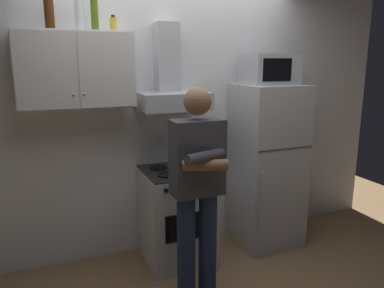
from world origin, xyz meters
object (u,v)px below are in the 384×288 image
object	(u,v)px
upper_cabinet	(75,70)
person_standing	(198,188)
range_hood	(171,86)
bottle_vodka_clear	(79,9)
refrigerator	(266,166)
bottle_rum_dark	(49,10)
microwave	(270,69)
stove_oven	(177,215)
cooking_pot	(195,165)
bottle_spice_jar	(113,24)
bottle_olive_oil	(95,15)

from	to	relation	value
upper_cabinet	person_standing	distance (m)	1.35
range_hood	bottle_vodka_clear	xyz separation A→B (m)	(-0.74, 0.01, 0.61)
range_hood	refrigerator	distance (m)	1.25
bottle_rum_dark	range_hood	bearing A→B (deg)	-0.97
microwave	stove_oven	bearing A→B (deg)	-178.85
upper_cabinet	microwave	distance (m)	1.75
person_standing	bottle_rum_dark	world-z (taller)	bottle_rum_dark
cooking_pot	bottle_rum_dark	size ratio (longest dim) A/B	0.93
range_hood	cooking_pot	world-z (taller)	range_hood
upper_cabinet	bottle_rum_dark	size ratio (longest dim) A/B	2.89
person_standing	range_hood	bearing A→B (deg)	86.09
stove_oven	bottle_vodka_clear	world-z (taller)	bottle_vodka_clear
bottle_spice_jar	bottle_rum_dark	distance (m)	0.49
microwave	bottle_vodka_clear	size ratio (longest dim) A/B	1.44
upper_cabinet	bottle_vodka_clear	world-z (taller)	bottle_vodka_clear
person_standing	bottle_vodka_clear	distance (m)	1.65
refrigerator	cooking_pot	world-z (taller)	refrigerator
bottle_olive_oil	bottle_spice_jar	size ratio (longest dim) A/B	2.05
bottle_vodka_clear	range_hood	bearing A→B (deg)	-0.53
bottle_olive_oil	cooking_pot	bearing A→B (deg)	-19.03
upper_cabinet	bottle_vodka_clear	size ratio (longest dim) A/B	2.69
microwave	bottle_olive_oil	bearing A→B (deg)	175.56
range_hood	bottle_rum_dark	xyz separation A→B (m)	(-0.96, 0.02, 0.60)
bottle_olive_oil	bottle_spice_jar	bearing A→B (deg)	-1.82
stove_oven	refrigerator	world-z (taller)	refrigerator
cooking_pot	bottle_spice_jar	size ratio (longest dim) A/B	2.24
stove_oven	refrigerator	bearing A→B (deg)	0.04
range_hood	bottle_spice_jar	world-z (taller)	bottle_spice_jar
cooking_pot	bottle_olive_oil	bearing A→B (deg)	160.97
range_hood	microwave	bearing A→B (deg)	-6.46
range_hood	cooking_pot	xyz separation A→B (m)	(0.13, -0.25, -0.67)
bottle_olive_oil	upper_cabinet	bearing A→B (deg)	-174.81
stove_oven	bottle_rum_dark	distance (m)	2.02
microwave	bottle_olive_oil	distance (m)	1.64
bottle_rum_dark	person_standing	bearing A→B (deg)	-39.36
microwave	bottle_olive_oil	xyz separation A→B (m)	(-1.57, 0.12, 0.44)
upper_cabinet	bottle_rum_dark	bearing A→B (deg)	173.82
upper_cabinet	bottle_spice_jar	bearing A→B (deg)	2.04
microwave	cooking_pot	xyz separation A→B (m)	(-0.82, -0.14, -0.81)
stove_oven	refrigerator	size ratio (longest dim) A/B	0.55
microwave	bottle_rum_dark	bearing A→B (deg)	176.29
person_standing	bottle_vodka_clear	bearing A→B (deg)	133.08
bottle_olive_oil	bottle_spice_jar	distance (m)	0.16
range_hood	microwave	world-z (taller)	range_hood
person_standing	bottle_olive_oil	size ratio (longest dim) A/B	6.19
microwave	bottle_vodka_clear	distance (m)	1.76
bottle_vodka_clear	bottle_rum_dark	bearing A→B (deg)	177.57
stove_oven	bottle_olive_oil	xyz separation A→B (m)	(-0.62, 0.14, 1.74)
microwave	bottle_rum_dark	distance (m)	1.97
stove_oven	microwave	bearing A→B (deg)	1.15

